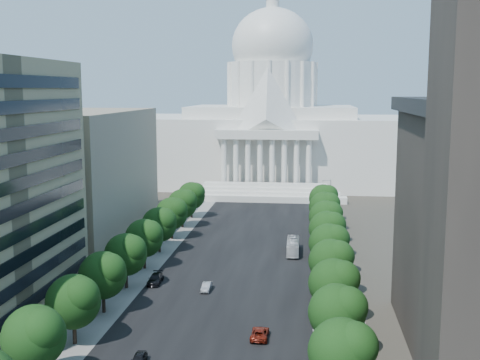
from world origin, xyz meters
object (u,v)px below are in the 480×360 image
at_px(car_dark_a, 139,360).
at_px(car_red, 260,333).
at_px(car_dark_b, 155,279).
at_px(city_bus, 293,246).
at_px(car_silver, 207,287).

relative_size(car_dark_a, car_red, 0.82).
xyz_separation_m(car_dark_b, city_bus, (24.40, 23.48, 0.69)).
xyz_separation_m(car_red, city_bus, (3.43, 45.68, 0.79)).
bearing_deg(city_bus, car_red, -95.00).
bearing_deg(car_dark_b, city_bus, 41.41).
distance_m(car_silver, car_red, 22.29).
height_order(car_silver, city_bus, city_bus).
bearing_deg(car_dark_a, car_dark_b, 96.99).
xyz_separation_m(car_silver, car_red, (11.02, -19.37, 0.03)).
height_order(car_silver, car_red, car_red).
relative_size(car_dark_a, car_silver, 1.02).
bearing_deg(car_red, car_dark_b, -45.74).
distance_m(car_dark_a, car_silver, 29.86).
bearing_deg(car_silver, car_dark_a, -97.14).
height_order(car_silver, car_dark_b, car_dark_b).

